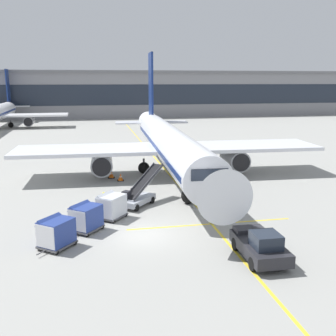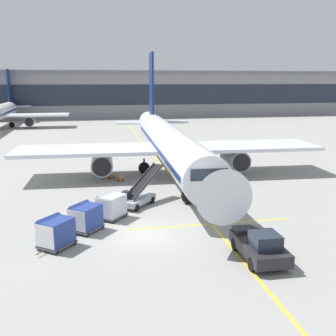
# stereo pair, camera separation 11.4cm
# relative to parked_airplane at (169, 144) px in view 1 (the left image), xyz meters

# --- Properties ---
(ground_plane) EXTENTS (600.00, 600.00, 0.00)m
(ground_plane) POSITION_rel_parked_airplane_xyz_m (-5.09, -16.75, -3.38)
(ground_plane) COLOR gray
(parked_airplane) EXTENTS (32.45, 41.71, 13.89)m
(parked_airplane) POSITION_rel_parked_airplane_xyz_m (0.00, 0.00, 0.00)
(parked_airplane) COLOR silver
(parked_airplane) RESTS_ON ground
(belt_loader) EXTENTS (4.36, 4.91, 2.95)m
(belt_loader) POSITION_rel_parked_airplane_xyz_m (-4.56, -10.12, -2.52)
(belt_loader) COLOR #A3A8B2
(belt_loader) RESTS_ON ground
(baggage_cart_lead) EXTENTS (2.49, 2.64, 1.91)m
(baggage_cart_lead) POSITION_rel_parked_airplane_xyz_m (-6.92, -12.99, -2.38)
(baggage_cart_lead) COLOR #515156
(baggage_cart_lead) RESTS_ON ground
(baggage_cart_second) EXTENTS (2.49, 2.64, 1.91)m
(baggage_cart_second) POSITION_rel_parked_airplane_xyz_m (-8.74, -15.21, -2.38)
(baggage_cart_second) COLOR #515156
(baggage_cart_second) RESTS_ON ground
(baggage_cart_third) EXTENTS (2.49, 2.64, 1.91)m
(baggage_cart_third) POSITION_rel_parked_airplane_xyz_m (-10.50, -17.64, -2.38)
(baggage_cart_third) COLOR #515156
(baggage_cart_third) RESTS_ON ground
(pushback_tug) EXTENTS (2.17, 4.42, 1.83)m
(pushback_tug) POSITION_rel_parked_airplane_xyz_m (1.04, -21.54, -2.55)
(pushback_tug) COLOR #232328
(pushback_tug) RESTS_ON ground
(ground_crew_by_loader) EXTENTS (0.39, 0.52, 1.74)m
(ground_crew_by_loader) POSITION_rel_parked_airplane_xyz_m (-6.58, -12.98, -2.38)
(ground_crew_by_loader) COLOR #333847
(ground_crew_by_loader) RESTS_ON ground
(ground_crew_by_carts) EXTENTS (0.56, 0.33, 1.74)m
(ground_crew_by_carts) POSITION_rel_parked_airplane_xyz_m (-7.39, -11.89, -2.38)
(ground_crew_by_carts) COLOR #333847
(ground_crew_by_carts) RESTS_ON ground
(safety_cone_engine_keepout) EXTENTS (0.66, 0.66, 0.75)m
(safety_cone_engine_keepout) POSITION_rel_parked_airplane_xyz_m (-5.38, -1.74, -3.01)
(safety_cone_engine_keepout) COLOR black
(safety_cone_engine_keepout) RESTS_ON ground
(safety_cone_wingtip) EXTENTS (0.71, 0.71, 0.80)m
(safety_cone_wingtip) POSITION_rel_parked_airplane_xyz_m (-6.24, -0.32, -2.99)
(safety_cone_wingtip) COLOR black
(safety_cone_wingtip) RESTS_ON ground
(apron_guidance_line_lead_in) EXTENTS (0.20, 110.00, 0.01)m
(apron_guidance_line_lead_in) POSITION_rel_parked_airplane_xyz_m (0.04, -0.79, -3.37)
(apron_guidance_line_lead_in) COLOR yellow
(apron_guidance_line_lead_in) RESTS_ON ground
(apron_guidance_line_stop_bar) EXTENTS (12.00, 0.20, 0.01)m
(apron_guidance_line_stop_bar) POSITION_rel_parked_airplane_xyz_m (-0.03, -15.55, -3.37)
(apron_guidance_line_stop_bar) COLOR yellow
(apron_guidance_line_stop_bar) RESTS_ON ground
(terminal_building) EXTENTS (119.42, 18.20, 12.62)m
(terminal_building) POSITION_rel_parked_airplane_xyz_m (9.36, 75.00, 2.88)
(terminal_building) COLOR gray
(terminal_building) RESTS_ON ground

